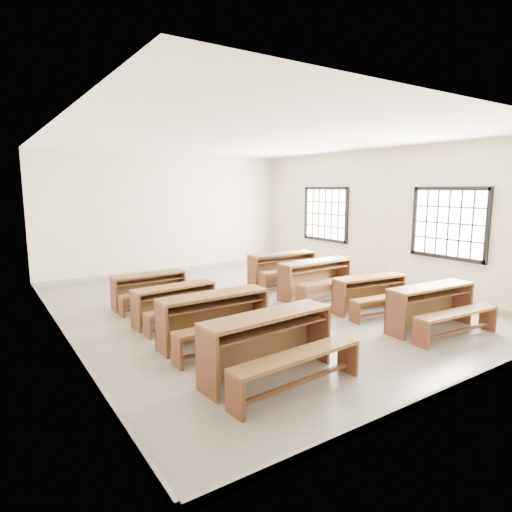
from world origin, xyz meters
TOP-DOWN VIEW (x-y plane):
  - room at (0.09, 0.00)m, footprint 8.50×8.50m
  - desk_set_0 at (-1.63, -2.76)m, footprint 1.82×1.03m
  - desk_set_1 at (-1.64, -1.38)m, footprint 1.69×0.88m
  - desk_set_2 at (-1.73, -0.12)m, footprint 1.50×0.86m
  - desk_set_3 at (-1.72, 1.17)m, footprint 1.44×0.76m
  - desk_set_4 at (1.61, -2.78)m, footprint 1.69×0.97m
  - desk_set_5 at (1.60, -1.50)m, footprint 1.55×0.93m
  - desk_set_6 at (1.48, -0.11)m, footprint 1.75×0.94m
  - desk_set_7 at (1.63, 1.27)m, footprint 1.74×1.00m

SIDE VIEW (x-z plane):
  - desk_set_3 at x=-1.72m, z-range 0.05..0.69m
  - desk_set_2 at x=-1.73m, z-range 0.05..0.70m
  - desk_set_5 at x=1.60m, z-range 0.05..0.72m
  - desk_set_4 at x=1.61m, z-range 0.06..0.79m
  - desk_set_7 at x=1.63m, z-range 0.06..0.81m
  - desk_set_1 at x=-1.64m, z-range 0.06..0.82m
  - desk_set_6 at x=1.48m, z-range 0.06..0.84m
  - desk_set_0 at x=-1.63m, z-range 0.07..0.86m
  - room at x=0.09m, z-range 0.54..3.74m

